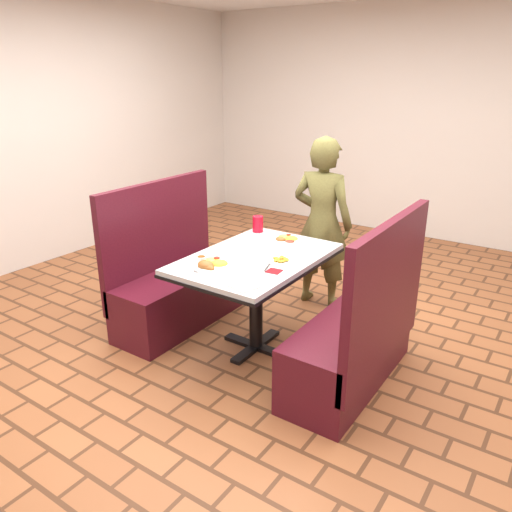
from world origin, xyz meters
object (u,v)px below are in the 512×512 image
object	(u,v)px
diner_person	(322,223)
plantain_plate	(281,260)
dining_table	(256,269)
red_tumbler	(258,224)
far_dinner_plate	(287,238)
booth_bench_left	(176,285)
near_dinner_plate	(211,263)
booth_bench_right	(356,340)

from	to	relation	value
diner_person	plantain_plate	xyz separation A→B (m)	(0.20, -1.01, 0.01)
dining_table	red_tumbler	xyz separation A→B (m)	(-0.32, 0.49, 0.16)
dining_table	far_dinner_plate	bearing A→B (deg)	89.07
diner_person	far_dinner_plate	bearing A→B (deg)	86.67
diner_person	plantain_plate	bearing A→B (deg)	98.39
booth_bench_left	near_dinner_plate	world-z (taller)	booth_bench_left
booth_bench_left	near_dinner_plate	xyz separation A→B (m)	(0.67, -0.34, 0.45)
dining_table	diner_person	bearing A→B (deg)	89.44
diner_person	booth_bench_right	bearing A→B (deg)	125.13
far_dinner_plate	booth_bench_right	bearing A→B (deg)	-27.66
near_dinner_plate	red_tumbler	size ratio (longest dim) A/B	2.16
booth_bench_left	near_dinner_plate	bearing A→B (deg)	-27.10
far_dinner_plate	dining_table	bearing A→B (deg)	-90.93
near_dinner_plate	far_dinner_plate	bearing A→B (deg)	79.93
booth_bench_right	plantain_plate	bearing A→B (deg)	-179.79
booth_bench_right	near_dinner_plate	xyz separation A→B (m)	(-0.93, -0.34, 0.45)
near_dinner_plate	red_tumbler	world-z (taller)	red_tumbler
far_dinner_plate	diner_person	bearing A→B (deg)	89.71
dining_table	red_tumbler	bearing A→B (deg)	122.86
booth_bench_right	red_tumbler	world-z (taller)	booth_bench_right
near_dinner_plate	red_tumbler	xyz separation A→B (m)	(-0.19, 0.83, 0.03)
dining_table	booth_bench_right	xyz separation A→B (m)	(0.80, 0.00, -0.32)
plantain_plate	red_tumbler	xyz separation A→B (m)	(-0.53, 0.49, 0.05)
dining_table	near_dinner_plate	distance (m)	0.39
booth_bench_left	dining_table	bearing A→B (deg)	0.00
booth_bench_left	plantain_plate	xyz separation A→B (m)	(1.01, -0.00, 0.43)
booth_bench_left	far_dinner_plate	distance (m)	1.01
booth_bench_left	plantain_plate	distance (m)	1.10
booth_bench_right	diner_person	size ratio (longest dim) A/B	0.80
plantain_plate	near_dinner_plate	bearing A→B (deg)	-135.00
booth_bench_left	booth_bench_right	world-z (taller)	same
far_dinner_plate	near_dinner_plate	bearing A→B (deg)	-100.07
dining_table	near_dinner_plate	xyz separation A→B (m)	(-0.13, -0.34, 0.13)
booth_bench_left	far_dinner_plate	size ratio (longest dim) A/B	4.86
dining_table	booth_bench_right	bearing A→B (deg)	0.00
booth_bench_right	red_tumbler	size ratio (longest dim) A/B	9.21
diner_person	near_dinner_plate	world-z (taller)	diner_person
near_dinner_plate	booth_bench_right	bearing A→B (deg)	20.33
diner_person	far_dinner_plate	world-z (taller)	diner_person
booth_bench_left	far_dinner_plate	bearing A→B (deg)	27.27
diner_person	red_tumbler	distance (m)	0.61
booth_bench_left	diner_person	distance (m)	1.35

